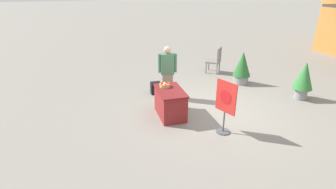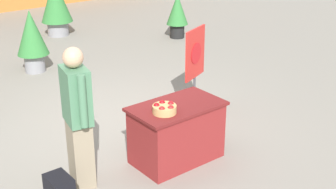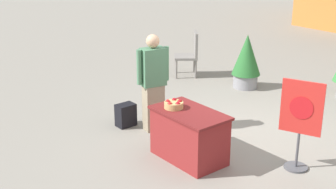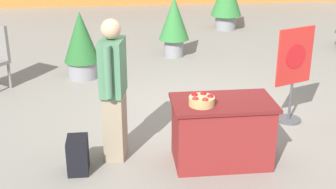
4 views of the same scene
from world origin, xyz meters
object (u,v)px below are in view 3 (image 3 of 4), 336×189
at_px(apple_basket, 174,104).
at_px(person_visitor, 153,82).
at_px(poster_board, 300,121).
at_px(potted_plant_far_left, 247,60).
at_px(backpack, 126,115).
at_px(patio_chair, 190,52).
at_px(display_table, 189,135).

relative_size(apple_basket, person_visitor, 0.17).
bearing_deg(apple_basket, poster_board, 37.01).
bearing_deg(person_visitor, potted_plant_far_left, 112.49).
xyz_separation_m(backpack, poster_board, (2.97, 1.10, 0.56)).
bearing_deg(patio_chair, person_visitor, 75.37).
bearing_deg(display_table, backpack, -178.76).
bearing_deg(patio_chair, poster_board, 105.43).
distance_m(display_table, person_visitor, 1.39).
bearing_deg(person_visitor, display_table, -0.00).
distance_m(apple_basket, potted_plant_far_left, 3.78).
distance_m(apple_basket, poster_board, 1.91).
relative_size(display_table, apple_basket, 4.05).
relative_size(backpack, poster_board, 0.30).
relative_size(poster_board, potted_plant_far_left, 1.13).
bearing_deg(potted_plant_far_left, backpack, -87.74).
height_order(apple_basket, poster_board, poster_board).
bearing_deg(person_visitor, backpack, -134.01).
bearing_deg(backpack, apple_basket, -2.09).
xyz_separation_m(person_visitor, potted_plant_far_left, (-0.58, 3.07, -0.24)).
distance_m(poster_board, patio_chair, 4.97).
height_order(person_visitor, potted_plant_far_left, person_visitor).
xyz_separation_m(apple_basket, person_visitor, (-1.00, 0.36, 0.04)).
height_order(backpack, patio_chair, patio_chair).
bearing_deg(patio_chair, potted_plant_far_left, 142.18).
distance_m(display_table, backpack, 1.73).
bearing_deg(backpack, patio_chair, 118.35).
xyz_separation_m(apple_basket, potted_plant_far_left, (-1.58, 3.43, -0.21)).
bearing_deg(display_table, apple_basket, -161.74).
distance_m(backpack, potted_plant_far_left, 3.41).
relative_size(display_table, person_visitor, 0.69).
xyz_separation_m(patio_chair, potted_plant_far_left, (1.48, 0.38, 0.05)).
distance_m(backpack, patio_chair, 3.43).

